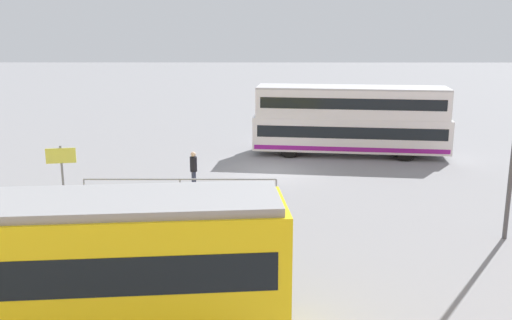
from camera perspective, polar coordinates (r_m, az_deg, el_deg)
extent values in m
plane|color=gray|center=(29.17, 1.57, -1.14)|extent=(160.00, 160.00, 0.00)
cube|color=white|center=(32.95, 9.31, 2.68)|extent=(11.06, 3.83, 1.87)
cube|color=white|center=(32.67, 9.43, 5.65)|extent=(10.72, 3.69, 1.57)
cube|color=black|center=(32.91, 9.33, 3.07)|extent=(10.53, 3.80, 0.64)
cube|color=black|center=(32.66, 9.43, 5.78)|extent=(10.19, 3.66, 0.60)
cube|color=#8C198C|center=(33.08, 9.27, 1.52)|extent=(10.85, 3.85, 0.24)
cube|color=#B2B2B7|center=(32.57, 9.48, 7.10)|extent=(10.72, 3.69, 0.10)
cylinder|color=black|center=(33.15, 3.45, 1.52)|extent=(1.30, 2.58, 1.00)
cylinder|color=black|center=(33.35, 14.38, 1.19)|extent=(1.30, 2.58, 1.00)
cylinder|color=#33384C|center=(25.93, -6.25, -2.11)|extent=(0.14, 0.14, 0.87)
cylinder|color=#33384C|center=(26.13, -6.11, -1.98)|extent=(0.14, 0.14, 0.87)
cylinder|color=black|center=(25.83, -6.22, -0.41)|extent=(0.37, 0.37, 0.67)
sphere|color=beige|center=(25.73, -6.25, 0.57)|extent=(0.23, 0.23, 0.23)
cylinder|color=#4C3F2D|center=(20.96, -1.67, -5.83)|extent=(0.14, 0.14, 0.89)
cylinder|color=#4C3F2D|center=(20.75, -1.64, -6.03)|extent=(0.14, 0.14, 0.89)
cylinder|color=navy|center=(20.61, -1.67, -3.87)|extent=(0.34, 0.34, 0.68)
sphere|color=tan|center=(20.48, -1.68, -2.64)|extent=(0.24, 0.24, 0.24)
cube|color=gray|center=(24.00, -7.55, -1.90)|extent=(7.99, 0.07, 0.06)
cube|color=gray|center=(24.13, -7.51, -3.05)|extent=(7.99, 0.07, 0.06)
cylinder|color=gray|center=(23.94, 2.02, -3.13)|extent=(0.07, 0.07, 1.05)
cylinder|color=gray|center=(24.14, -7.51, -3.10)|extent=(0.07, 0.07, 1.05)
cylinder|color=gray|center=(24.99, -16.64, -2.99)|extent=(0.07, 0.07, 1.05)
cylinder|color=slate|center=(25.72, -18.65, -1.19)|extent=(0.10, 0.10, 2.34)
cube|color=#D8D84C|center=(25.51, -18.79, 0.41)|extent=(1.22, 0.27, 0.65)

